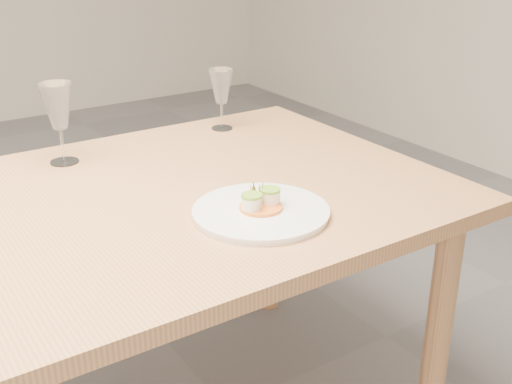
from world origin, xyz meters
TOP-DOWN VIEW (x-y plane):
  - dinner_plate at (0.63, -0.24)m, footprint 0.31×0.31m
  - wine_glass_1 at (0.37, 0.35)m, footprint 0.09×0.09m
  - wine_glass_2 at (0.89, 0.38)m, footprint 0.08×0.08m

SIDE VIEW (x-z plane):
  - dinner_plate at x=0.63m, z-range 0.72..0.80m
  - wine_glass_2 at x=0.89m, z-range 0.79..0.98m
  - wine_glass_1 at x=0.37m, z-range 0.79..1.02m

